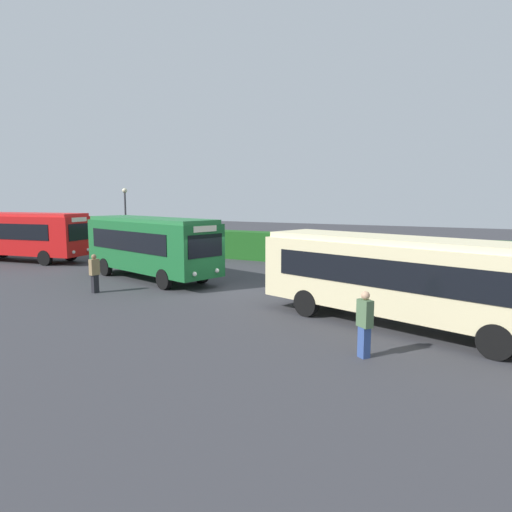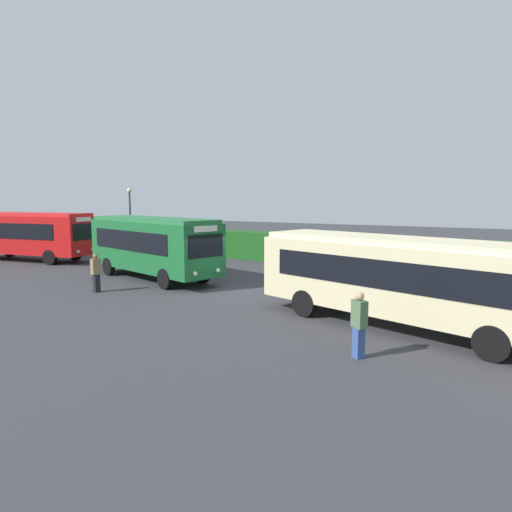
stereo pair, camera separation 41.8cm
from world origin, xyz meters
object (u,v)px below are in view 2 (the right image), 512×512
Objects in this scene: bus_cream at (402,277)px; bus_red at (27,233)px; lamppost at (130,213)px; person_center at (359,323)px; bus_green at (153,244)px; person_left at (96,272)px.

bus_red is at bearing -173.08° from bus_cream.
person_center is at bearing -31.99° from lamppost.
lamppost is at bearing 44.41° from bus_red.
bus_green is 14.06m from bus_cream.
bus_cream is at bearing -18.49° from bus_red.
bus_green is at bearing 102.19° from person_left.
person_left is at bearing -73.67° from bus_green.
bus_red reaches higher than person_center.
bus_red is 13.75m from person_left.
person_center is (13.25, -2.68, 0.03)m from person_left.
bus_red reaches higher than bus_green.
bus_cream is (26.34, -4.37, -0.15)m from bus_red.
lamppost reaches higher than bus_green.
person_left is 0.35× the size of lamppost.
bus_green is 1.85× the size of lamppost.
person_left is (0.05, -3.95, -0.95)m from bus_green.
person_center is at bearing -10.89° from bus_green.
bus_cream reaches higher than person_center.
person_center is (25.93, -7.90, -0.93)m from bus_red.
lamppost reaches higher than person_left.
bus_red is 26.70m from bus_cream.
bus_red reaches higher than person_left.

